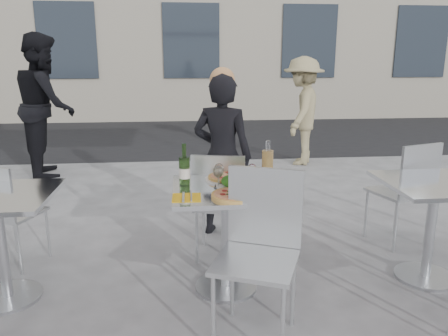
{
  "coord_description": "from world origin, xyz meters",
  "views": [
    {
      "loc": [
        -0.29,
        -2.81,
        1.61
      ],
      "look_at": [
        0.0,
        0.15,
        0.85
      ],
      "focal_mm": 35.0,
      "sensor_mm": 36.0,
      "label": 1
    }
  ],
  "objects": [
    {
      "name": "chair_far",
      "position": [
        -0.01,
        0.45,
        0.53
      ],
      "size": [
        0.49,
        0.49,
        0.9
      ],
      "rotation": [
        0.0,
        0.0,
        2.93
      ],
      "color": "silver",
      "rests_on": "ground"
    },
    {
      "name": "wineglass_red_b",
      "position": [
        0.18,
        0.03,
        0.86
      ],
      "size": [
        0.07,
        0.07,
        0.16
      ],
      "color": "white",
      "rests_on": "main_table"
    },
    {
      "name": "carafe",
      "position": [
        0.31,
        0.15,
        0.87
      ],
      "size": [
        0.08,
        0.08,
        0.29
      ],
      "color": "tan",
      "rests_on": "main_table"
    },
    {
      "name": "pedestrian_b",
      "position": [
        1.54,
        3.68,
        0.81
      ],
      "size": [
        0.99,
        1.21,
        1.63
      ],
      "primitive_type": "imported",
      "rotation": [
        0.0,
        0.0,
        4.27
      ],
      "color": "#988B62",
      "rests_on": "ground"
    },
    {
      "name": "napkin_right",
      "position": [
        0.23,
        -0.17,
        0.75
      ],
      "size": [
        0.24,
        0.24,
        0.01
      ],
      "rotation": [
        0.0,
        0.0,
        -0.42
      ],
      "color": "yellow",
      "rests_on": "main_table"
    },
    {
      "name": "side_chair_lfar",
      "position": [
        -1.65,
        0.48,
        0.5
      ],
      "size": [
        0.5,
        0.51,
        0.84
      ],
      "rotation": [
        0.0,
        0.0,
        2.76
      ],
      "color": "silver",
      "rests_on": "ground"
    },
    {
      "name": "side_table_right",
      "position": [
        1.5,
        0.0,
        0.54
      ],
      "size": [
        0.72,
        0.72,
        0.75
      ],
      "color": "#B7BABF",
      "rests_on": "ground"
    },
    {
      "name": "pizza_far",
      "position": [
        0.02,
        0.2,
        0.77
      ],
      "size": [
        0.31,
        0.31,
        0.03
      ],
      "color": "white",
      "rests_on": "main_table"
    },
    {
      "name": "side_chair_rfar",
      "position": [
        1.62,
        0.58,
        0.55
      ],
      "size": [
        0.53,
        0.54,
        0.92
      ],
      "rotation": [
        0.0,
        0.0,
        3.45
      ],
      "color": "silver",
      "rests_on": "ground"
    },
    {
      "name": "wineglass_white_a",
      "position": [
        -0.05,
        0.0,
        0.86
      ],
      "size": [
        0.07,
        0.07,
        0.16
      ],
      "color": "white",
      "rests_on": "main_table"
    },
    {
      "name": "main_table",
      "position": [
        0.0,
        0.0,
        0.54
      ],
      "size": [
        0.72,
        0.72,
        0.75
      ],
      "color": "#B7BABF",
      "rests_on": "ground"
    },
    {
      "name": "pedestrian_a",
      "position": [
        -2.14,
        3.41,
        0.97
      ],
      "size": [
        0.95,
        1.1,
        1.93
      ],
      "primitive_type": "imported",
      "rotation": [
        0.0,
        0.0,
        1.84
      ],
      "color": "black",
      "rests_on": "ground"
    },
    {
      "name": "salad_plate",
      "position": [
        0.04,
        0.01,
        0.79
      ],
      "size": [
        0.22,
        0.22,
        0.09
      ],
      "color": "white",
      "rests_on": "main_table"
    },
    {
      "name": "pizza_near",
      "position": [
        0.04,
        -0.2,
        0.76
      ],
      "size": [
        0.31,
        0.31,
        0.02
      ],
      "color": "#D7AA54",
      "rests_on": "main_table"
    },
    {
      "name": "chair_near",
      "position": [
        0.15,
        -0.5,
        0.58
      ],
      "size": [
        0.59,
        0.59,
        0.98
      ],
      "rotation": [
        0.0,
        0.0,
        -0.39
      ],
      "color": "silver",
      "rests_on": "ground"
    },
    {
      "name": "napkin_left",
      "position": [
        -0.27,
        -0.19,
        0.75
      ],
      "size": [
        0.18,
        0.2,
        0.01
      ],
      "rotation": [
        0.0,
        0.0,
        -0.02
      ],
      "color": "yellow",
      "rests_on": "main_table"
    },
    {
      "name": "ground",
      "position": [
        0.0,
        0.0,
        0.0
      ],
      "size": [
        80.0,
        80.0,
        0.0
      ],
      "primitive_type": "plane",
      "color": "slate"
    },
    {
      "name": "wine_bottle",
      "position": [
        -0.28,
        0.08,
        0.86
      ],
      "size": [
        0.07,
        0.07,
        0.29
      ],
      "color": "#315821",
      "rests_on": "main_table"
    },
    {
      "name": "woman_diner",
      "position": [
        0.07,
        1.01,
        0.74
      ],
      "size": [
        0.63,
        0.53,
        1.48
      ],
      "primitive_type": "imported",
      "rotation": [
        0.0,
        0.0,
        2.76
      ],
      "color": "black",
      "rests_on": "ground"
    },
    {
      "name": "street_asphalt",
      "position": [
        0.0,
        6.5,
        0.0
      ],
      "size": [
        24.0,
        5.0,
        0.0
      ],
      "primitive_type": "cube",
      "color": "black",
      "rests_on": "ground"
    },
    {
      "name": "wineglass_red_a",
      "position": [
        0.06,
        -0.02,
        0.86
      ],
      "size": [
        0.07,
        0.07,
        0.16
      ],
      "color": "white",
      "rests_on": "main_table"
    },
    {
      "name": "wineglass_white_b",
      "position": [
        -0.04,
        0.06,
        0.86
      ],
      "size": [
        0.07,
        0.07,
        0.16
      ],
      "color": "white",
      "rests_on": "main_table"
    },
    {
      "name": "sugar_shaker",
      "position": [
        0.23,
        0.02,
        0.8
      ],
      "size": [
        0.06,
        0.06,
        0.11
      ],
      "color": "white",
      "rests_on": "main_table"
    }
  ]
}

